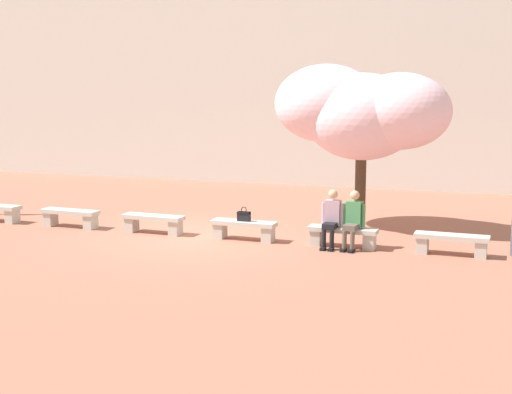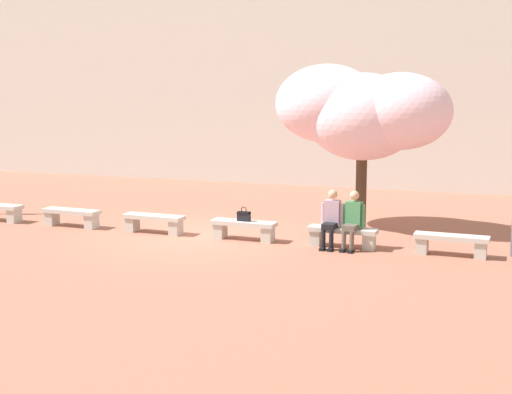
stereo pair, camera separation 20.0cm
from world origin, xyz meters
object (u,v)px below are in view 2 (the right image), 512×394
object	(u,v)px
handbag	(244,216)
stone_bench_near_east	(244,228)
stone_bench_east_end	(342,234)
cherry_tree_main	(360,111)
person_seated_left	(331,216)
person_seated_right	(353,218)
stone_bench_center	(154,221)
stone_bench_far_east	(451,242)
stone_bench_near_west	(71,215)

from	to	relation	value
handbag	stone_bench_near_east	bearing A→B (deg)	-104.18
stone_bench_east_end	handbag	world-z (taller)	handbag
stone_bench_east_end	cherry_tree_main	world-z (taller)	cherry_tree_main
person_seated_left	cherry_tree_main	bearing A→B (deg)	86.22
stone_bench_near_east	person_seated_right	size ratio (longest dim) A/B	1.21
stone_bench_center	stone_bench_east_end	size ratio (longest dim) A/B	1.00
stone_bench_east_end	cherry_tree_main	bearing A→B (deg)	92.63
stone_bench_far_east	person_seated_left	xyz separation A→B (m)	(-2.59, -0.05, 0.40)
stone_bench_near_east	cherry_tree_main	distance (m)	4.10
stone_bench_near_west	stone_bench_center	xyz separation A→B (m)	(2.35, 0.00, 0.00)
stone_bench_near_east	handbag	world-z (taller)	handbag
stone_bench_near_west	stone_bench_center	distance (m)	2.35
stone_bench_east_end	cherry_tree_main	size ratio (longest dim) A/B	0.35
stone_bench_near_east	person_seated_right	bearing A→B (deg)	-1.18
stone_bench_near_west	handbag	size ratio (longest dim) A/B	4.62
stone_bench_near_west	stone_bench_east_end	size ratio (longest dim) A/B	1.00
stone_bench_far_east	cherry_tree_main	world-z (taller)	cherry_tree_main
person_seated_left	person_seated_right	distance (m)	0.48
stone_bench_east_end	person_seated_right	xyz separation A→B (m)	(0.23, -0.05, 0.40)
stone_bench_near_west	stone_bench_east_end	distance (m)	7.05
person_seated_left	handbag	distance (m)	2.11
stone_bench_center	person_seated_left	world-z (taller)	person_seated_left
stone_bench_center	handbag	size ratio (longest dim) A/B	4.62
cherry_tree_main	stone_bench_near_east	bearing A→B (deg)	-136.14
stone_bench_east_end	stone_bench_far_east	xyz separation A→B (m)	(2.35, 0.00, 0.00)
stone_bench_near_east	stone_bench_far_east	world-z (taller)	same
stone_bench_center	handbag	bearing A→B (deg)	0.16
handbag	stone_bench_near_west	bearing A→B (deg)	-179.92
stone_bench_near_west	stone_bench_near_east	xyz separation A→B (m)	(4.70, 0.00, 0.00)
stone_bench_far_east	person_seated_left	distance (m)	2.63
stone_bench_far_east	handbag	distance (m)	4.70
person_seated_right	cherry_tree_main	world-z (taller)	cherry_tree_main
person_seated_left	stone_bench_east_end	bearing A→B (deg)	12.28
stone_bench_center	cherry_tree_main	distance (m)	5.73
stone_bench_near_west	cherry_tree_main	bearing A→B (deg)	17.29
stone_bench_center	person_seated_left	size ratio (longest dim) A/B	1.21
person_seated_right	handbag	bearing A→B (deg)	178.67
person_seated_left	person_seated_right	world-z (taller)	same
stone_bench_near_east	cherry_tree_main	xyz separation A→B (m)	(2.25, 2.16, 2.66)
stone_bench_east_end	cherry_tree_main	xyz separation A→B (m)	(-0.10, 2.16, 2.66)
stone_bench_near_east	stone_bench_east_end	distance (m)	2.35
stone_bench_center	handbag	xyz separation A→B (m)	(2.35, 0.01, 0.28)
stone_bench_near_east	handbag	distance (m)	0.28
stone_bench_near_west	person_seated_left	world-z (taller)	person_seated_left
cherry_tree_main	person_seated_right	bearing A→B (deg)	-81.43
stone_bench_near_west	handbag	bearing A→B (deg)	0.08
cherry_tree_main	person_seated_left	bearing A→B (deg)	-93.78
stone_bench_east_end	person_seated_right	world-z (taller)	person_seated_right
person_seated_right	stone_bench_east_end	bearing A→B (deg)	167.25
stone_bench_east_end	person_seated_left	bearing A→B (deg)	-167.72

